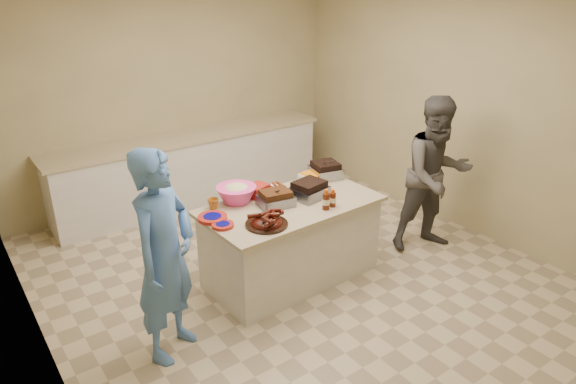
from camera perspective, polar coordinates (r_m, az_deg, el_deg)
room at (r=5.21m, az=0.47°, el=-8.96°), size 4.50×5.00×2.70m
back_counter at (r=6.73m, az=-10.68°, el=2.60°), size 3.60×0.64×0.90m
island at (r=5.15m, az=0.33°, el=-9.38°), size 1.71×0.94×0.80m
rib_platter at (r=4.38m, az=-2.39°, el=-3.69°), size 0.40×0.40×0.15m
pulled_pork_tray at (r=4.73m, az=-1.36°, el=-1.51°), size 0.35×0.28×0.09m
brisket_tray at (r=4.92m, az=2.35°, el=-0.54°), size 0.38×0.33×0.10m
roasting_pan at (r=5.39m, az=4.17°, el=1.62°), size 0.35×0.35×0.12m
coleslaw_bowl at (r=4.83m, az=-5.72°, el=-1.08°), size 0.39×0.39×0.26m
sausage_plate at (r=5.03m, az=-1.93°, el=0.06°), size 0.36×0.36×0.06m
mac_cheese_dish at (r=5.35m, az=3.15°, el=1.47°), size 0.35×0.28×0.08m
bbq_bottle_a at (r=4.73m, az=4.97°, el=-1.61°), size 0.06×0.06×0.17m
bbq_bottle_b at (r=4.67m, az=4.22°, el=-1.92°), size 0.07×0.07×0.19m
mustard_bottle at (r=4.70m, az=-2.50°, el=-1.70°), size 0.05×0.05×0.13m
sauce_bowl at (r=4.90m, az=-0.76°, el=-0.59°), size 0.15×0.05×0.14m
plate_stack_large at (r=4.52m, az=-8.39°, el=-3.03°), size 0.27×0.27×0.03m
plate_stack_small at (r=4.38m, az=-7.25°, el=-3.83°), size 0.20×0.20×0.03m
plastic_cup at (r=4.72m, az=-8.29°, el=-1.84°), size 0.11×0.10×0.10m
basket_stack at (r=4.95m, az=-3.43°, el=-0.39°), size 0.25×0.22×0.11m
guest_blue at (r=4.40m, az=-12.47°, el=-16.55°), size 1.43×1.75×0.40m
guest_gray at (r=5.90m, az=15.22°, el=-5.74°), size 1.29×1.83×0.63m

